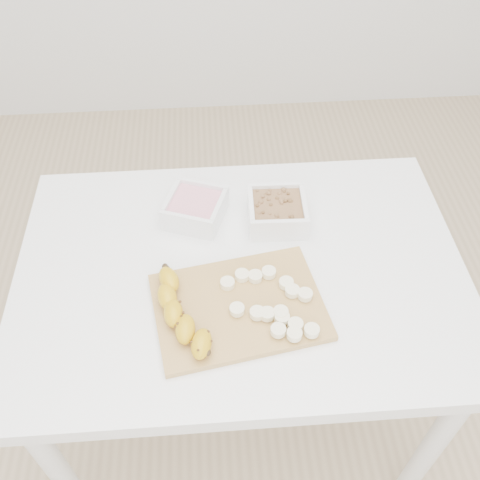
{
  "coord_description": "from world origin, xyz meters",
  "views": [
    {
      "loc": [
        -0.06,
        -0.75,
        1.67
      ],
      "look_at": [
        0.0,
        0.03,
        0.81
      ],
      "focal_mm": 40.0,
      "sensor_mm": 36.0,
      "label": 1
    }
  ],
  "objects": [
    {
      "name": "banana_slices",
      "position": [
        0.06,
        -0.12,
        0.78
      ],
      "size": [
        0.19,
        0.19,
        0.02
      ],
      "color": "#F9EEBF",
      "rests_on": "cutting_board"
    },
    {
      "name": "bowl_yogurt",
      "position": [
        -0.1,
        0.17,
        0.78
      ],
      "size": [
        0.17,
        0.17,
        0.06
      ],
      "color": "white",
      "rests_on": "table"
    },
    {
      "name": "banana",
      "position": [
        -0.13,
        -0.14,
        0.78
      ],
      "size": [
        0.1,
        0.23,
        0.04
      ],
      "primitive_type": null,
      "rotation": [
        0.0,
        0.0,
        0.18
      ],
      "color": "#C99910",
      "rests_on": "cutting_board"
    },
    {
      "name": "cutting_board",
      "position": [
        -0.01,
        -0.11,
        0.76
      ],
      "size": [
        0.38,
        0.3,
        0.01
      ],
      "primitive_type": "cube",
      "rotation": [
        0.0,
        0.0,
        0.17
      ],
      "color": "tan",
      "rests_on": "table"
    },
    {
      "name": "table",
      "position": [
        0.0,
        0.0,
        0.65
      ],
      "size": [
        1.0,
        0.7,
        0.75
      ],
      "color": "white",
      "rests_on": "ground"
    },
    {
      "name": "bowl_granola",
      "position": [
        0.1,
        0.14,
        0.78
      ],
      "size": [
        0.14,
        0.14,
        0.06
      ],
      "color": "white",
      "rests_on": "table"
    },
    {
      "name": "ground",
      "position": [
        0.0,
        0.0,
        0.0
      ],
      "size": [
        3.5,
        3.5,
        0.0
      ],
      "primitive_type": "plane",
      "color": "#C6AD89",
      "rests_on": "ground"
    }
  ]
}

